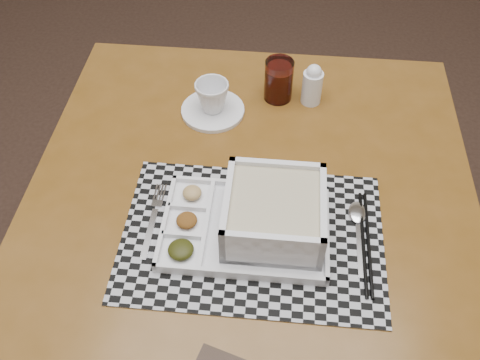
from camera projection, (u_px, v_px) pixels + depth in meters
The scene contains 10 objects.
dining_table at pixel (251, 205), 1.18m from camera, with size 0.94×0.94×0.70m.
placemat at pixel (252, 236), 1.03m from camera, with size 0.50×0.35×0.00m, color #A2A3AA.
serving_tray at pixel (265, 218), 1.01m from camera, with size 0.32×0.22×0.10m.
fork at pixel (153, 218), 1.06m from camera, with size 0.02×0.19×0.00m.
spoon at pixel (358, 218), 1.06m from camera, with size 0.04×0.18×0.01m.
chopsticks at pixel (366, 242), 1.02m from camera, with size 0.02×0.24×0.01m.
saucer at pixel (213, 110), 1.27m from camera, with size 0.15×0.15×0.01m, color silver.
cup at pixel (212, 97), 1.23m from camera, with size 0.08×0.08×0.07m, color silver.
juice_glass at pixel (279, 81), 1.27m from camera, with size 0.07×0.07×0.10m.
creamer_bottle at pixel (312, 85), 1.26m from camera, with size 0.05×0.05×0.11m.
Camera 1 is at (0.53, -0.52, 1.55)m, focal length 40.00 mm.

